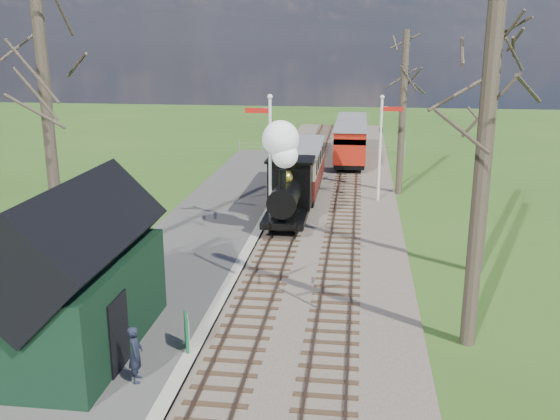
# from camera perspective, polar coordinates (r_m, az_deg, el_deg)

# --- Properties ---
(distant_hills) EXTENTS (114.40, 48.00, 22.02)m
(distant_hills) POSITION_cam_1_polar(r_m,az_deg,el_deg) (79.33, 5.66, -2.80)
(distant_hills) COLOR #385B23
(distant_hills) RESTS_ON ground
(ballast_bed) EXTENTS (8.00, 60.00, 0.10)m
(ballast_bed) POSITION_cam_1_polar(r_m,az_deg,el_deg) (34.10, 3.89, 0.99)
(ballast_bed) COLOR brown
(ballast_bed) RESTS_ON ground
(track_near) EXTENTS (1.60, 60.00, 0.15)m
(track_near) POSITION_cam_1_polar(r_m,az_deg,el_deg) (34.19, 1.71, 1.14)
(track_near) COLOR brown
(track_near) RESTS_ON ground
(track_far) EXTENTS (1.60, 60.00, 0.15)m
(track_far) POSITION_cam_1_polar(r_m,az_deg,el_deg) (34.04, 6.07, 0.99)
(track_far) COLOR brown
(track_far) RESTS_ON ground
(platform) EXTENTS (5.00, 44.00, 0.20)m
(platform) POSITION_cam_1_polar(r_m,az_deg,el_deg) (27.20, -7.33, -2.78)
(platform) COLOR #474442
(platform) RESTS_ON ground
(coping_strip) EXTENTS (0.40, 44.00, 0.21)m
(coping_strip) POSITION_cam_1_polar(r_m,az_deg,el_deg) (26.73, -2.55, -2.98)
(coping_strip) COLOR #B2AD9E
(coping_strip) RESTS_ON ground
(station_shed) EXTENTS (3.25, 6.30, 4.78)m
(station_shed) POSITION_cam_1_polar(r_m,az_deg,el_deg) (17.89, -18.13, -5.93)
(station_shed) COLOR black
(station_shed) RESTS_ON platform
(semaphore_near) EXTENTS (1.22, 0.24, 6.22)m
(semaphore_near) POSITION_cam_1_polar(r_m,az_deg,el_deg) (27.71, -1.05, 5.20)
(semaphore_near) COLOR silver
(semaphore_near) RESTS_ON ground
(semaphore_far) EXTENTS (1.22, 0.24, 5.72)m
(semaphore_far) POSITION_cam_1_polar(r_m,az_deg,el_deg) (33.40, 9.29, 6.30)
(semaphore_far) COLOR silver
(semaphore_far) RESTS_ON ground
(bare_trees) EXTENTS (15.51, 22.39, 12.00)m
(bare_trees) POSITION_cam_1_polar(r_m,az_deg,el_deg) (21.42, 2.23, 6.46)
(bare_trees) COLOR #382D23
(bare_trees) RESTS_ON ground
(fence_line) EXTENTS (12.60, 0.08, 1.00)m
(fence_line) POSITION_cam_1_polar(r_m,az_deg,el_deg) (47.74, 3.75, 5.77)
(fence_line) COLOR slate
(fence_line) RESTS_ON ground
(locomotive) EXTENTS (2.01, 4.69, 5.03)m
(locomotive) POSITION_cam_1_polar(r_m,az_deg,el_deg) (28.41, 0.64, 2.73)
(locomotive) COLOR black
(locomotive) RESTS_ON ground
(coach) EXTENTS (2.35, 8.04, 2.47)m
(coach) POSITION_cam_1_polar(r_m,az_deg,el_deg) (34.44, 1.84, 3.93)
(coach) COLOR black
(coach) RESTS_ON ground
(red_carriage_a) EXTENTS (2.18, 5.41, 2.30)m
(red_carriage_a) POSITION_cam_1_polar(r_m,az_deg,el_deg) (42.57, 6.44, 5.93)
(red_carriage_a) COLOR black
(red_carriage_a) RESTS_ON ground
(red_carriage_b) EXTENTS (2.18, 5.41, 2.30)m
(red_carriage_b) POSITION_cam_1_polar(r_m,az_deg,el_deg) (48.01, 6.57, 7.00)
(red_carriage_b) COLOR black
(red_carriage_b) RESTS_ON ground
(sign_board) EXTENTS (0.31, 0.67, 1.01)m
(sign_board) POSITION_cam_1_polar(r_m,az_deg,el_deg) (17.76, -8.53, -10.96)
(sign_board) COLOR #104E2B
(sign_board) RESTS_ON platform
(bench) EXTENTS (0.52, 1.52, 0.85)m
(bench) POSITION_cam_1_polar(r_m,az_deg,el_deg) (18.40, -14.39, -10.68)
(bench) COLOR #422617
(bench) RESTS_ON platform
(person) EXTENTS (0.47, 0.61, 1.48)m
(person) POSITION_cam_1_polar(r_m,az_deg,el_deg) (16.37, -13.05, -12.70)
(person) COLOR black
(person) RESTS_ON platform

